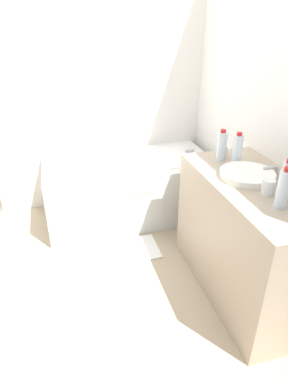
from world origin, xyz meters
name	(u,v)px	position (x,y,z in m)	size (l,w,h in m)	color
ground_plane	(75,281)	(0.00, 0.00, 0.00)	(3.98, 3.98, 0.00)	tan
wall_back_tiled	(50,92)	(0.00, 1.29, 1.17)	(3.38, 0.10, 2.34)	white
wall_right_mirror	(278,116)	(1.54, 0.00, 1.17)	(0.10, 2.88, 2.34)	white
bathtub	(129,186)	(0.63, 0.85, 0.31)	(1.59, 0.78, 1.19)	silver
vanity_counter	(249,239)	(1.20, -0.38, 0.43)	(0.58, 1.20, 0.86)	tan
sink_basin	(247,175)	(1.16, -0.29, 0.89)	(0.35, 0.35, 0.05)	white
sink_faucet	(275,170)	(1.37, -0.29, 0.89)	(0.12, 0.15, 0.06)	#ABABB0
water_bottle_0	(222,146)	(1.14, 0.04, 0.97)	(0.07, 0.07, 0.23)	silver
water_bottle_1	(285,181)	(1.20, -0.60, 0.98)	(0.06, 0.06, 0.25)	silver
water_bottle_2	(237,149)	(1.21, -0.06, 0.97)	(0.07, 0.07, 0.23)	silver
water_bottle_4	(284,189)	(1.14, -0.67, 0.98)	(0.07, 0.07, 0.24)	silver
drinking_glass_0	(223,151)	(1.20, 0.11, 0.90)	(0.06, 0.06, 0.08)	white
drinking_glass_1	(268,187)	(1.16, -0.52, 0.91)	(0.07, 0.07, 0.09)	white
bath_mat	(128,250)	(0.48, 0.25, 0.01)	(0.52, 0.34, 0.01)	white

